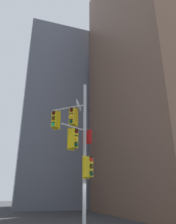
{
  "coord_description": "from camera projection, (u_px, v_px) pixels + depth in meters",
  "views": [
    {
      "loc": [
        -3.51,
        -11.08,
        2.04
      ],
      "look_at": [
        0.12,
        -0.22,
        6.32
      ],
      "focal_mm": 34.99,
      "sensor_mm": 36.0,
      "label": 1
    }
  ],
  "objects": [
    {
      "name": "building_tower_right",
      "position": [
        172.0,
        69.0,
        28.0
      ],
      "size": [
        16.66,
        16.66,
        33.93
      ],
      "primitive_type": "cube",
      "color": "brown",
      "rests_on": "ground"
    },
    {
      "name": "building_mid_block",
      "position": [
        60.0,
        118.0,
        37.97
      ],
      "size": [
        12.8,
        12.8,
        28.8
      ],
      "primitive_type": "cube",
      "color": "slate",
      "rests_on": "ground"
    },
    {
      "name": "signal_pole_assembly",
      "position": [
        76.0,
        141.0,
        11.9
      ],
      "size": [
        2.05,
        2.61,
        8.09
      ],
      "color": "#B2B2B5",
      "rests_on": "ground"
    }
  ]
}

